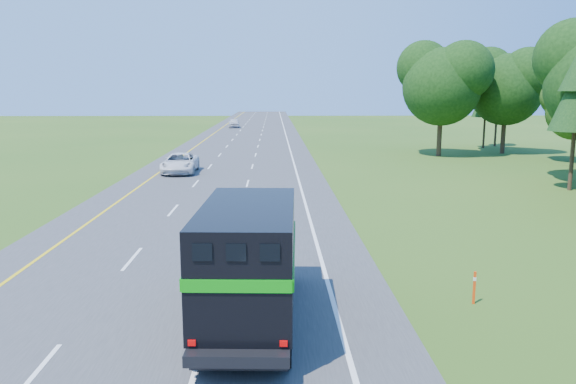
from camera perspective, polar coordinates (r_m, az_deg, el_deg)
road at (r=51.64m, az=-5.55°, el=3.01°), size 15.00×260.00×0.04m
lane_markings at (r=51.63m, az=-5.55°, el=3.04°), size 11.15×260.00×0.01m
horse_truck at (r=15.74m, az=-3.87°, el=-6.68°), size 2.74×7.87×3.44m
white_suv at (r=45.52m, az=-10.91°, el=2.92°), size 2.71×5.65×1.55m
far_car at (r=101.46m, az=-5.51°, el=7.00°), size 2.22×4.84×1.61m
delineator at (r=18.31m, az=18.40°, el=-9.11°), size 0.08×0.05×1.04m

